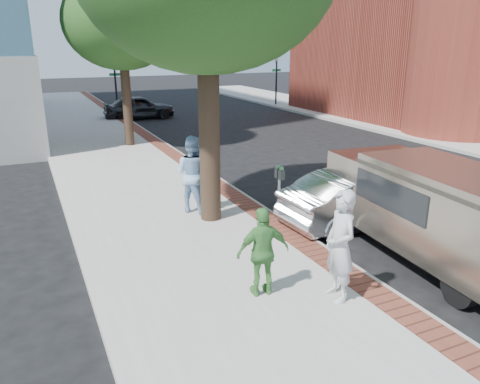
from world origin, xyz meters
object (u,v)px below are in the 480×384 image
sedan_silver (359,198)px  van (430,205)px  person_officer (193,174)px  bg_car (139,107)px  person_green (263,252)px  person_gray (340,246)px  parking_meter (279,182)px

sedan_silver → van: (0.18, -2.11, 0.44)m
person_officer → bg_car: size_ratio=0.48×
van → bg_car: bearing=97.7°
bg_car → van: (1.12, -22.03, 0.41)m
van → person_green: bearing=-171.8°
sedan_silver → bg_car: size_ratio=1.00×
person_officer → sedan_silver: person_officer is taller
bg_car → van: size_ratio=0.73×
person_officer → person_green: 4.70m
person_gray → person_green: size_ratio=1.22×
person_gray → person_officer: (-0.77, 5.37, 0.03)m
van → person_gray: bearing=-158.2°
person_green → bg_car: 22.48m
parking_meter → person_officer: person_officer is taller
sedan_silver → person_officer: bearing=54.2°
sedan_silver → van: van is taller
parking_meter → person_gray: person_gray is taller
bg_car → van: 22.06m
parking_meter → person_gray: 3.74m
person_officer → person_green: bearing=137.6°
person_officer → van: 5.85m
person_gray → person_officer: 5.42m
person_officer → van: size_ratio=0.36×
sedan_silver → bg_car: (-0.95, 19.92, 0.03)m
bg_car → person_officer: bearing=173.6°
person_green → van: van is taller
person_gray → van: size_ratio=0.35×
person_gray → person_green: 1.33m
bg_car → parking_meter: bearing=179.2°
parking_meter → person_officer: 2.38m
parking_meter → person_green: 3.57m
bg_car → person_green: bearing=174.6°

